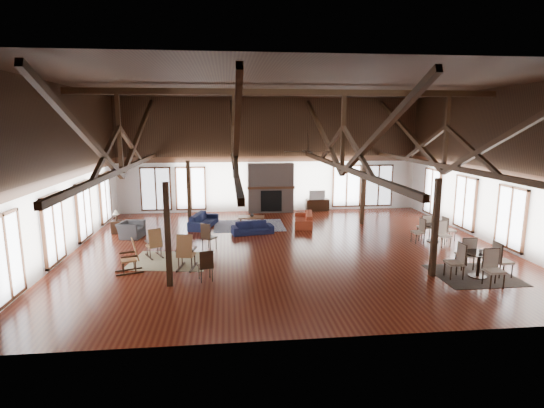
{
  "coord_description": "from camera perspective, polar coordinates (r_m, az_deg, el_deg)",
  "views": [
    {
      "loc": [
        -2.28,
        -15.46,
        4.65
      ],
      "look_at": [
        -0.53,
        1.0,
        1.51
      ],
      "focal_mm": 28.0,
      "sensor_mm": 36.0,
      "label": 1
    }
  ],
  "objects": [
    {
      "name": "tv_console",
      "position": [
        23.14,
        6.12,
        -0.13
      ],
      "size": [
        1.23,
        0.46,
        0.61
      ],
      "primitive_type": "cube",
      "color": "black",
      "rests_on": "floor"
    },
    {
      "name": "coffee_table",
      "position": [
        19.48,
        -2.79,
        -1.88
      ],
      "size": [
        1.23,
        0.71,
        0.45
      ],
      "rotation": [
        0.0,
        0.0,
        -0.1
      ],
      "color": "brown",
      "rests_on": "floor"
    },
    {
      "name": "sofa_navy_left",
      "position": [
        19.64,
        -9.21,
        -2.19
      ],
      "size": [
        2.2,
        1.35,
        0.6
      ],
      "primitive_type": "imported",
      "rotation": [
        0.0,
        0.0,
        1.29
      ],
      "color": "#151B3C",
      "rests_on": "floor"
    },
    {
      "name": "rug_navy",
      "position": [
        19.69,
        -3.1,
        -2.91
      ],
      "size": [
        3.21,
        2.41,
        0.01
      ],
      "primitive_type": "cube",
      "rotation": [
        0.0,
        0.0,
        -0.0
      ],
      "color": "#161740",
      "rests_on": "floor"
    },
    {
      "name": "wall_front",
      "position": [
        8.91,
        8.85,
        -0.05
      ],
      "size": [
        16.0,
        0.02,
        6.0
      ],
      "primitive_type": "cube",
      "color": "silver",
      "rests_on": "floor"
    },
    {
      "name": "side_chair_a",
      "position": [
        15.91,
        -8.67,
        -4.1
      ],
      "size": [
        0.61,
        0.61,
        1.04
      ],
      "rotation": [
        0.0,
        0.0,
        -0.63
      ],
      "color": "black",
      "rests_on": "floor"
    },
    {
      "name": "wall_back",
      "position": [
        22.63,
        -0.28,
        6.57
      ],
      "size": [
        16.0,
        0.02,
        6.0
      ],
      "primitive_type": "cube",
      "color": "silver",
      "rests_on": "floor"
    },
    {
      "name": "side_table_lamp",
      "position": [
        19.43,
        -20.16,
        -2.55
      ],
      "size": [
        0.42,
        0.42,
        1.06
      ],
      "color": "black",
      "rests_on": "floor"
    },
    {
      "name": "vase",
      "position": [
        19.48,
        -2.71,
        -1.43
      ],
      "size": [
        0.18,
        0.18,
        0.19
      ],
      "primitive_type": "imported",
      "rotation": [
        0.0,
        0.0,
        -0.0
      ],
      "color": "#B2B2B2",
      "rests_on": "coffee_table"
    },
    {
      "name": "ceiling_fan",
      "position": [
        14.75,
        4.84,
        7.15
      ],
      "size": [
        1.6,
        1.6,
        0.75
      ],
      "color": "black",
      "rests_on": "roof_truss"
    },
    {
      "name": "ceiling",
      "position": [
        15.68,
        2.4,
        15.68
      ],
      "size": [
        16.0,
        14.0,
        0.02
      ],
      "primitive_type": "cube",
      "color": "black",
      "rests_on": "wall_back"
    },
    {
      "name": "wall_right",
      "position": [
        18.64,
        27.52,
        4.46
      ],
      "size": [
        0.02,
        14.0,
        6.0
      ],
      "primitive_type": "cube",
      "color": "silver",
      "rests_on": "floor"
    },
    {
      "name": "roof_truss",
      "position": [
        15.64,
        2.34,
        8.46
      ],
      "size": [
        15.6,
        14.07,
        3.14
      ],
      "color": "black",
      "rests_on": "wall_back"
    },
    {
      "name": "post_grid",
      "position": [
        15.94,
        2.27,
        -0.57
      ],
      "size": [
        8.16,
        7.16,
        3.05
      ],
      "color": "black",
      "rests_on": "floor"
    },
    {
      "name": "sofa_navy_front",
      "position": [
        18.21,
        -2.64,
        -3.22
      ],
      "size": [
        1.86,
        1.0,
        0.51
      ],
      "primitive_type": "imported",
      "rotation": [
        0.0,
        0.0,
        0.19
      ],
      "color": "#131736",
      "rests_on": "floor"
    },
    {
      "name": "rug_tan",
      "position": [
        15.14,
        -13.46,
        -7.42
      ],
      "size": [
        2.94,
        2.46,
        0.01
      ],
      "primitive_type": "cube",
      "rotation": [
        0.0,
        0.0,
        -0.15
      ],
      "color": "tan",
      "rests_on": "floor"
    },
    {
      "name": "sofa_orange",
      "position": [
        19.71,
        4.24,
        -2.03
      ],
      "size": [
        2.15,
        1.13,
        0.6
      ],
      "primitive_type": "imported",
      "rotation": [
        0.0,
        0.0,
        -1.74
      ],
      "color": "#96341D",
      "rests_on": "floor"
    },
    {
      "name": "fireplace",
      "position": [
        22.5,
        -0.19,
        2.16
      ],
      "size": [
        2.5,
        0.69,
        2.6
      ],
      "color": "#77635A",
      "rests_on": "floor"
    },
    {
      "name": "cafe_table_near",
      "position": [
        14.53,
        26.05,
        -6.81
      ],
      "size": [
        2.06,
        2.06,
        1.08
      ],
      "rotation": [
        0.0,
        0.0,
        -0.01
      ],
      "color": "black",
      "rests_on": "floor"
    },
    {
      "name": "floor",
      "position": [
        16.3,
        2.23,
        -5.83
      ],
      "size": [
        16.0,
        16.0,
        0.0
      ],
      "primitive_type": "plane",
      "color": "#5E2413",
      "rests_on": "ground"
    },
    {
      "name": "rocking_chair_c",
      "position": [
        14.23,
        -18.34,
        -6.73
      ],
      "size": [
        0.94,
        0.69,
        1.08
      ],
      "rotation": [
        0.0,
        0.0,
        1.9
      ],
      "color": "#8F5D36",
      "rests_on": "floor"
    },
    {
      "name": "cafe_table_far",
      "position": [
        18.14,
        20.9,
        -3.28
      ],
      "size": [
        1.86,
        1.86,
        0.96
      ],
      "rotation": [
        0.0,
        0.0,
        0.12
      ],
      "color": "black",
      "rests_on": "floor"
    },
    {
      "name": "rug_dark",
      "position": [
        14.81,
        25.47,
        -8.61
      ],
      "size": [
        2.39,
        2.18,
        0.01
      ],
      "primitive_type": "cube",
      "rotation": [
        0.0,
        0.0,
        -0.0
      ],
      "color": "black",
      "rests_on": "floor"
    },
    {
      "name": "wall_left",
      "position": [
        16.57,
        -26.3,
        3.92
      ],
      "size": [
        0.02,
        14.0,
        6.0
      ],
      "primitive_type": "cube",
      "color": "silver",
      "rests_on": "floor"
    },
    {
      "name": "rocking_chair_b",
      "position": [
        14.05,
        -11.55,
        -6.42
      ],
      "size": [
        0.64,
        0.99,
        1.18
      ],
      "rotation": [
        0.0,
        0.0,
        -0.18
      ],
      "color": "#8F5D36",
      "rests_on": "floor"
    },
    {
      "name": "television",
      "position": [
        23.03,
        6.04,
        1.23
      ],
      "size": [
        0.88,
        0.15,
        0.5
      ],
      "primitive_type": "imported",
      "rotation": [
        0.0,
        0.0,
        0.04
      ],
      "color": "#B2B2B2",
      "rests_on": "tv_console"
    },
    {
      "name": "side_chair_b",
      "position": [
        12.87,
        -8.86,
        -7.89
      ],
      "size": [
        0.51,
        0.51,
        0.98
      ],
      "rotation": [
        0.0,
        0.0,
        0.27
      ],
      "color": "black",
      "rests_on": "floor"
    },
    {
      "name": "cup_far",
      "position": [
        18.09,
        20.95,
        -2.48
      ],
      "size": [
        0.12,
        0.12,
        0.09
      ],
      "primitive_type": "imported",
      "rotation": [
        0.0,
        0.0,
        0.09
      ],
      "color": "#B2B2B2",
      "rests_on": "cafe_table_far"
    },
    {
      "name": "rocking_chair_a",
      "position": [
        15.52,
        -15.51,
        -5.18
      ],
      "size": [
        0.75,
        0.92,
        1.05
      ],
      "rotation": [
        0.0,
        0.0,
        0.47
      ],
      "color": "#8F5D36",
      "rests_on": "floor"
    },
    {
      "name": "cup_near",
      "position": [
        14.45,
        26.27,
        -5.74
      ],
      "size": [
        0.14,
        0.14,
        0.1
      ],
      "primitive_type": "imported",
      "rotation": [
        0.0,
        0.0,
        -0.15
      ],
      "color": "#B2B2B2",
      "rests_on": "cafe_table_near"
    },
    {
      "name": "armchair",
      "position": [
        18.53,
        -18.42,
        -3.3
      ],
      "size": [
        1.18,
        1.08,
        0.66
      ],
      "primitive_type": "imported",
      "rotation": [
        0.0,
        0.0,
        1.36
      ],
      "color": "#313134",
      "rests_on": "floor"
    }
  ]
}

